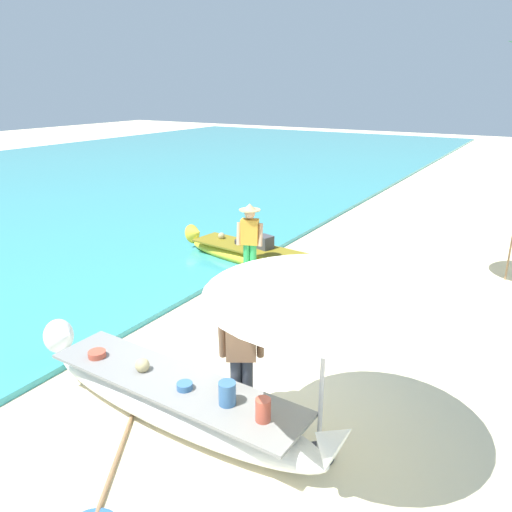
# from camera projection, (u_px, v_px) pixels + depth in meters

# --- Properties ---
(ground_plane) EXTENTS (80.00, 80.00, 0.00)m
(ground_plane) POSITION_uv_depth(u_px,v_px,m) (245.00, 369.00, 7.28)
(ground_plane) COLOR beige
(sea) EXTENTS (24.00, 56.00, 0.10)m
(sea) POSITION_uv_depth(u_px,v_px,m) (57.00, 184.00, 20.68)
(sea) COLOR teal
(sea) RESTS_ON ground
(boat_white_foreground) EXTENTS (4.50, 0.94, 0.86)m
(boat_white_foreground) POSITION_uv_depth(u_px,v_px,m) (174.00, 399.00, 6.08)
(boat_white_foreground) COLOR white
(boat_white_foreground) RESTS_ON ground
(boat_yellow_midground) EXTENTS (4.13, 1.21, 0.74)m
(boat_yellow_midground) POSITION_uv_depth(u_px,v_px,m) (255.00, 255.00, 11.37)
(boat_yellow_midground) COLOR yellow
(boat_yellow_midground) RESTS_ON ground
(person_vendor_hatted) EXTENTS (0.58, 0.44, 1.65)m
(person_vendor_hatted) POSITION_uv_depth(u_px,v_px,m) (250.00, 236.00, 10.36)
(person_vendor_hatted) COLOR green
(person_vendor_hatted) RESTS_ON ground
(person_tourist_customer) EXTENTS (0.58, 0.45, 1.65)m
(person_tourist_customer) POSITION_uv_depth(u_px,v_px,m) (241.00, 349.00, 5.99)
(person_tourist_customer) COLOR #333842
(person_tourist_customer) RESTS_ON ground
(patio_umbrella_large) EXTENTS (2.48, 2.48, 2.37)m
(patio_umbrella_large) POSITION_uv_depth(u_px,v_px,m) (327.00, 276.00, 4.87)
(patio_umbrella_large) COLOR #B7B7BC
(patio_umbrella_large) RESTS_ON ground
(paddle) EXTENTS (1.11, 1.63, 0.05)m
(paddle) POSITION_uv_depth(u_px,v_px,m) (111.00, 473.00, 5.29)
(paddle) COLOR #8E6B47
(paddle) RESTS_ON ground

